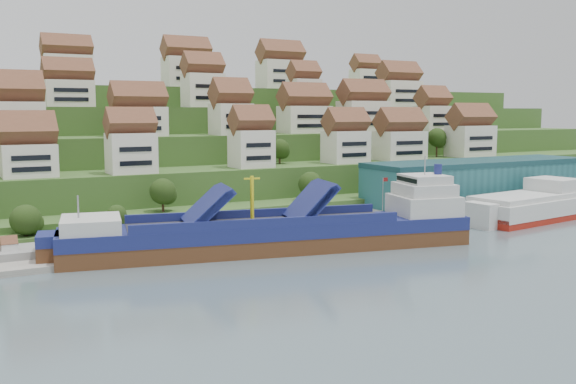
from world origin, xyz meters
TOP-DOWN VIEW (x-y plane):
  - ground at (0.00, 0.00)m, footprint 300.00×300.00m
  - quay at (20.00, 15.00)m, footprint 180.00×14.00m
  - hillside at (0.00, 103.55)m, footprint 260.00×128.00m
  - hillside_village at (3.71, 61.45)m, footprint 156.29×63.21m
  - hillside_trees at (-0.09, 44.52)m, footprint 140.41×61.69m
  - warehouse at (52.00, 17.00)m, footprint 60.00×15.00m
  - flagpole at (18.11, 10.00)m, footprint 1.28×0.16m
  - cargo_ship at (-11.34, -0.80)m, footprint 71.25×25.21m
  - second_ship at (52.42, 0.60)m, footprint 34.21×16.21m

SIDE VIEW (x-z plane):
  - ground at x=0.00m, z-range 0.00..0.00m
  - quay at x=20.00m, z-range 0.00..2.20m
  - second_ship at x=52.42m, z-range -1.89..7.66m
  - cargo_ship at x=-11.34m, z-range -4.74..10.80m
  - flagpole at x=18.11m, z-range 2.88..10.88m
  - warehouse at x=52.00m, z-range 2.20..12.20m
  - hillside at x=0.00m, z-range -4.84..26.16m
  - hillside_trees at x=-0.09m, z-range 0.97..32.56m
  - hillside_village at x=3.71m, z-range 9.89..39.24m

